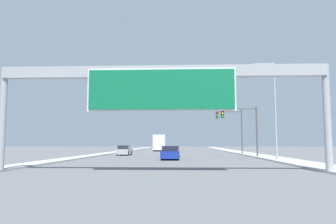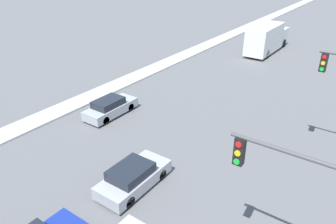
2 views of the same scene
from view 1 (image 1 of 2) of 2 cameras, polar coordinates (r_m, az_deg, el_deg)
sidewalk_right at (r=62.72m, az=11.77°, el=-6.80°), size 3.00×120.00×0.15m
median_strip_left at (r=63.08m, az=-8.52°, el=-6.84°), size 2.00×120.00×0.15m
sign_gantry at (r=20.15m, az=-1.17°, el=4.81°), size 20.33×0.73×6.52m
car_mid_right at (r=41.13m, az=0.76°, el=-6.92°), size 1.89×4.34×1.39m
car_mid_center at (r=34.95m, az=0.43°, el=-7.17°), size 1.88×4.72×1.44m
car_near_center at (r=47.26m, az=-7.61°, el=-6.67°), size 1.70×4.40×1.39m
truck_box_primary at (r=70.06m, az=-1.38°, el=-5.40°), size 2.45×8.97×3.39m
traffic_light_near_intersection at (r=40.67m, az=13.20°, el=-1.82°), size 4.55×0.32×6.20m
traffic_light_mid_block at (r=50.57m, az=11.36°, el=-2.15°), size 4.11×0.32×6.79m
street_lamp_right at (r=33.59m, az=17.75°, el=1.42°), size 2.32×0.28×9.69m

